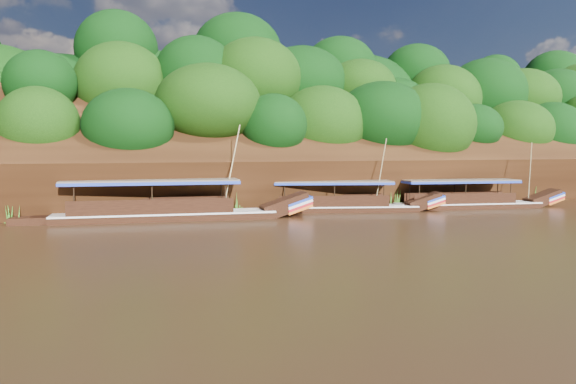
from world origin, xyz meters
The scene contains 6 objects.
ground centered at (0.00, 0.00, 0.00)m, with size 160.00×160.00×0.00m, color black.
riverbank centered at (-0.01, 22.73, 1.89)m, with size 120.00×30.06×19.40m.
boat_0 centered at (12.34, 7.05, 0.50)m, with size 13.88×4.07×5.53m.
boat_1 centered at (1.96, 8.30, 0.52)m, with size 13.18×5.36×5.81m.
boat_2 centered at (-10.74, 7.90, 0.60)m, with size 16.94×4.12×6.75m.
reeds centered at (-3.53, 9.58, 0.90)m, with size 50.86×1.91×2.08m.
Camera 1 is at (-16.87, -28.79, 4.62)m, focal length 35.00 mm.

